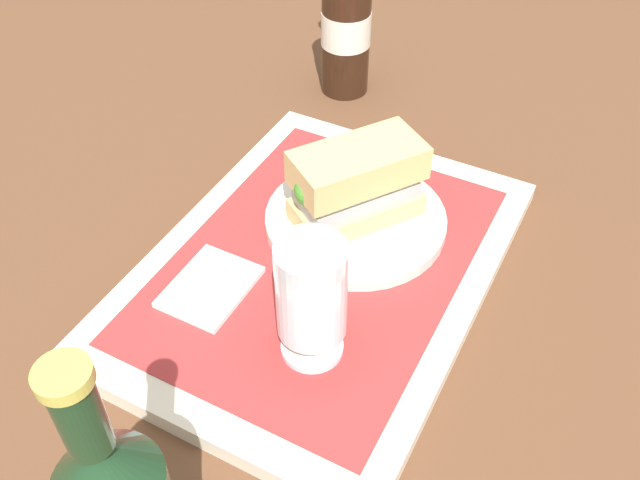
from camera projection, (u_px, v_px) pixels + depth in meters
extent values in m
plane|color=brown|center=(320.00, 275.00, 0.72)|extent=(3.00, 3.00, 0.00)
cube|color=beige|center=(320.00, 268.00, 0.72)|extent=(0.44, 0.32, 0.02)
cube|color=#9E2D2D|center=(320.00, 261.00, 0.71)|extent=(0.38, 0.27, 0.00)
cylinder|color=silver|center=(356.00, 220.00, 0.74)|extent=(0.19, 0.19, 0.01)
cube|color=tan|center=(356.00, 207.00, 0.73)|extent=(0.14, 0.13, 0.02)
cube|color=#9EA3A8|center=(357.00, 192.00, 0.72)|extent=(0.13, 0.11, 0.02)
cube|color=silver|center=(357.00, 183.00, 0.71)|extent=(0.12, 0.10, 0.01)
sphere|color=#47932D|center=(312.00, 190.00, 0.68)|extent=(0.04, 0.04, 0.04)
cube|color=tan|center=(358.00, 165.00, 0.69)|extent=(0.14, 0.13, 0.04)
cylinder|color=silver|center=(312.00, 346.00, 0.63)|extent=(0.06, 0.06, 0.01)
cylinder|color=silver|center=(312.00, 336.00, 0.62)|extent=(0.01, 0.01, 0.02)
cylinder|color=silver|center=(311.00, 290.00, 0.58)|extent=(0.06, 0.06, 0.09)
cylinder|color=gold|center=(312.00, 315.00, 0.60)|extent=(0.06, 0.06, 0.03)
cylinder|color=white|center=(312.00, 299.00, 0.58)|extent=(0.05, 0.05, 0.01)
cube|color=white|center=(210.00, 287.00, 0.68)|extent=(0.09, 0.07, 0.01)
cone|color=#19381E|center=(100.00, 463.00, 0.37)|extent=(0.06, 0.06, 0.04)
cylinder|color=#19381E|center=(79.00, 415.00, 0.34)|extent=(0.02, 0.02, 0.05)
cylinder|color=#BFB74C|center=(63.00, 377.00, 0.32)|extent=(0.03, 0.03, 0.01)
cylinder|color=black|center=(346.00, 34.00, 0.92)|extent=(0.06, 0.06, 0.17)
cylinder|color=silver|center=(346.00, 28.00, 0.92)|extent=(0.07, 0.07, 0.05)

